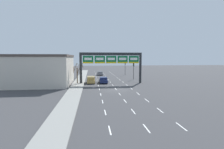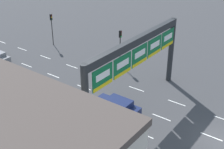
% 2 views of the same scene
% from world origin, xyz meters
% --- Properties ---
extents(ground_plane, '(220.00, 220.00, 0.00)m').
position_xyz_m(ground_plane, '(0.00, 0.00, 0.00)').
color(ground_plane, '#3D3D3F').
extents(sidewalk_left, '(2.80, 110.00, 0.15)m').
position_xyz_m(sidewalk_left, '(-8.00, 0.00, 0.07)').
color(sidewalk_left, gray).
rests_on(sidewalk_left, ground_plane).
extents(lane_dashes, '(6.72, 67.00, 0.01)m').
position_xyz_m(lane_dashes, '(-0.00, 13.50, 0.01)').
color(lane_dashes, white).
rests_on(lane_dashes, ground_plane).
extents(sign_gantry, '(15.40, 0.70, 7.59)m').
position_xyz_m(sign_gantry, '(-0.00, 9.06, 5.67)').
color(sign_gantry, '#232628').
rests_on(sign_gantry, ground_plane).
extents(building_near, '(13.42, 14.45, 7.01)m').
position_xyz_m(building_near, '(-16.38, 9.12, 3.51)').
color(building_near, beige).
rests_on(building_near, ground_plane).
extents(car_navy, '(1.97, 4.78, 1.47)m').
position_xyz_m(car_navy, '(-1.89, 9.99, 0.78)').
color(car_navy, '#19234C').
rests_on(car_navy, ground_plane).
extents(car_grey, '(1.99, 4.30, 1.40)m').
position_xyz_m(car_grey, '(-1.71, 30.19, 0.75)').
color(car_grey, slate).
rests_on(car_grey, ground_plane).
extents(suv_gold, '(1.99, 4.74, 1.65)m').
position_xyz_m(suv_gold, '(-4.97, 10.08, 0.92)').
color(suv_gold, '#A88947').
rests_on(suv_gold, ground_plane).
extents(traffic_light_near_gantry, '(0.30, 0.35, 4.77)m').
position_xyz_m(traffic_light_near_gantry, '(7.30, 28.53, 3.40)').
color(traffic_light_near_gantry, black).
rests_on(traffic_light_near_gantry, ground_plane).
extents(traffic_light_mid_block, '(0.30, 0.35, 4.74)m').
position_xyz_m(traffic_light_mid_block, '(7.40, 16.18, 3.38)').
color(traffic_light_mid_block, black).
rests_on(traffic_light_mid_block, ground_plane).
extents(tree_bare_closest, '(1.84, 1.82, 4.80)m').
position_xyz_m(tree_bare_closest, '(-8.36, 9.44, 2.44)').
color(tree_bare_closest, brown).
rests_on(tree_bare_closest, sidewalk_left).
extents(tree_bare_second, '(1.95, 1.92, 5.11)m').
position_xyz_m(tree_bare_second, '(-8.31, 22.69, 2.63)').
color(tree_bare_second, brown).
rests_on(tree_bare_second, sidewalk_left).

